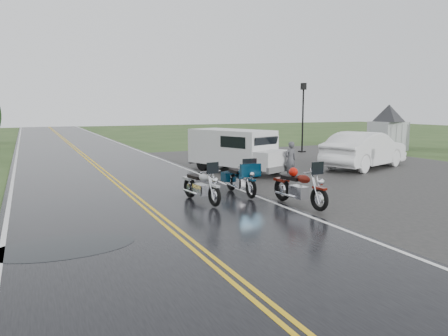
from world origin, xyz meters
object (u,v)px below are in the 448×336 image
object	(u,v)px
motorcycle_teal	(251,181)
sedan_white	(365,151)
visitor_center	(389,116)
motorcycle_silver	(214,187)
person_at_van	(290,160)
motorcycle_red	(320,189)
van_white	(254,155)
lamp_post_far_right	(303,118)

from	to	relation	value
motorcycle_teal	sedan_white	distance (m)	9.61
sedan_white	visitor_center	bearing A→B (deg)	-71.02
motorcycle_silver	person_at_van	xyz separation A→B (m)	(5.18, 3.85, 0.12)
motorcycle_red	van_white	xyz separation A→B (m)	(1.21, 6.19, 0.31)
person_at_van	lamp_post_far_right	xyz separation A→B (m)	(6.57, 8.69, 1.55)
motorcycle_teal	sedan_white	xyz separation A→B (m)	(8.61, 4.27, 0.24)
motorcycle_red	van_white	world-z (taller)	van_white
motorcycle_red	lamp_post_far_right	size ratio (longest dim) A/B	0.51
motorcycle_red	sedan_white	size ratio (longest dim) A/B	0.44
sedan_white	lamp_post_far_right	world-z (taller)	lamp_post_far_right
motorcycle_silver	person_at_van	size ratio (longest dim) A/B	1.44
sedan_white	motorcycle_silver	bearing A→B (deg)	95.14
motorcycle_teal	lamp_post_far_right	distance (m)	15.82
visitor_center	motorcycle_silver	distance (m)	21.50
motorcycle_silver	van_white	xyz separation A→B (m)	(3.71, 4.40, 0.35)
motorcycle_teal	motorcycle_silver	xyz separation A→B (m)	(-1.54, -0.57, -0.00)
van_white	sedan_white	size ratio (longest dim) A/B	0.95
person_at_van	lamp_post_far_right	distance (m)	11.00
van_white	sedan_white	bearing A→B (deg)	-18.00
visitor_center	motorcycle_teal	bearing A→B (deg)	-146.90
visitor_center	sedan_white	size ratio (longest dim) A/B	2.94
motorcycle_teal	visitor_center	bearing A→B (deg)	34.69
motorcycle_red	motorcycle_teal	size ratio (longest dim) A/B	1.06
person_at_van	lamp_post_far_right	bearing A→B (deg)	-130.00
visitor_center	lamp_post_far_right	size ratio (longest dim) A/B	3.45
motorcycle_teal	sedan_white	size ratio (longest dim) A/B	0.41
motorcycle_silver	visitor_center	bearing A→B (deg)	24.84
motorcycle_red	motorcycle_teal	distance (m)	2.55
motorcycle_silver	lamp_post_far_right	distance (m)	17.26
lamp_post_far_right	van_white	bearing A→B (deg)	-134.66
motorcycle_teal	lamp_post_far_right	world-z (taller)	lamp_post_far_right
person_at_van	lamp_post_far_right	size ratio (longest dim) A/B	0.33
motorcycle_teal	person_at_van	size ratio (longest dim) A/B	1.44
visitor_center	person_at_van	size ratio (longest dim) A/B	10.36
motorcycle_teal	sedan_white	bearing A→B (deg)	27.98
visitor_center	person_at_van	world-z (taller)	visitor_center
lamp_post_far_right	motorcycle_silver	bearing A→B (deg)	-133.13
sedan_white	lamp_post_far_right	size ratio (longest dim) A/B	1.17
visitor_center	van_white	distance (m)	16.10
van_white	person_at_van	xyz separation A→B (m)	(1.47, -0.55, -0.24)
motorcycle_red	visitor_center	bearing A→B (deg)	34.38
motorcycle_red	sedan_white	world-z (taller)	sedan_white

